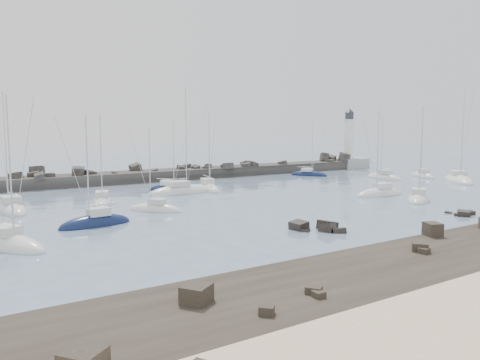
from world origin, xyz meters
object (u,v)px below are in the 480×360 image
at_px(sailboat_8, 309,175).
at_px(sailboat_14, 9,246).
at_px(sailboat_13, 171,190).
at_px(sailboat_2, 96,224).
at_px(sailboat_1, 11,210).
at_px(sailboat_5, 155,210).
at_px(sailboat_4, 181,192).
at_px(sailboat_6, 208,189).
at_px(lighthouse, 348,155).
at_px(sailboat_3, 102,202).
at_px(sailboat_11, 458,181).
at_px(sailboat_10, 384,178).
at_px(sailboat_12, 423,176).
at_px(sailboat_9, 380,194).
at_px(sailboat_7, 419,199).

xyz_separation_m(sailboat_8, sailboat_14, (-56.98, -29.14, 0.02)).
bearing_deg(sailboat_14, sailboat_13, 43.59).
relative_size(sailboat_2, sailboat_8, 1.01).
relative_size(sailboat_1, sailboat_5, 1.41).
relative_size(sailboat_4, sailboat_13, 1.42).
relative_size(sailboat_6, sailboat_14, 0.96).
bearing_deg(sailboat_2, sailboat_14, -150.60).
bearing_deg(sailboat_1, lighthouse, 15.04).
bearing_deg(sailboat_8, sailboat_4, -164.73).
relative_size(sailboat_1, sailboat_8, 1.27).
relative_size(sailboat_3, sailboat_11, 0.70).
bearing_deg(sailboat_10, sailboat_4, 175.50).
xyz_separation_m(lighthouse, sailboat_12, (-3.20, -22.79, -2.94)).
height_order(sailboat_8, sailboat_13, sailboat_8).
xyz_separation_m(sailboat_6, sailboat_13, (-5.35, 2.10, -0.02)).
xyz_separation_m(sailboat_5, sailboat_13, (8.44, 14.49, 0.00)).
height_order(sailboat_4, sailboat_9, sailboat_4).
relative_size(sailboat_1, sailboat_13, 1.27).
xyz_separation_m(sailboat_3, sailboat_10, (52.29, -0.44, 0.00)).
bearing_deg(sailboat_3, sailboat_1, 178.66).
bearing_deg(sailboat_14, sailboat_2, 29.40).
bearing_deg(sailboat_4, sailboat_10, -4.50).
relative_size(sailboat_12, sailboat_14, 0.84).
bearing_deg(lighthouse, sailboat_5, -154.41).
xyz_separation_m(sailboat_13, sailboat_14, (-24.70, -23.52, 0.01)).
distance_m(sailboat_8, sailboat_13, 32.76).
bearing_deg(sailboat_6, sailboat_4, -168.77).
xyz_separation_m(sailboat_5, sailboat_12, (57.37, 6.22, 0.01)).
bearing_deg(sailboat_5, sailboat_12, 6.19).
bearing_deg(sailboat_7, sailboat_3, 151.08).
distance_m(lighthouse, sailboat_1, 77.37).
bearing_deg(sailboat_12, sailboat_10, 166.75).
xyz_separation_m(sailboat_2, sailboat_11, (64.45, 2.57, -0.01)).
xyz_separation_m(sailboat_7, sailboat_12, (24.73, 17.53, 0.01)).
height_order(sailboat_9, sailboat_10, sailboat_9).
relative_size(sailboat_5, sailboat_9, 0.80).
xyz_separation_m(sailboat_11, sailboat_14, (-72.68, -7.21, 0.00)).
distance_m(sailboat_3, sailboat_4, 12.65).
distance_m(sailboat_8, sailboat_9, 27.31).
xyz_separation_m(lighthouse, sailboat_13, (-52.12, -14.51, -2.95)).
distance_m(lighthouse, sailboat_8, 21.95).
relative_size(sailboat_4, sailboat_14, 1.25).
bearing_deg(sailboat_2, sailboat_11, 2.28).
height_order(lighthouse, sailboat_11, sailboat_11).
xyz_separation_m(sailboat_4, sailboat_5, (-8.79, -11.40, -0.01)).
bearing_deg(sailboat_2, sailboat_5, 28.65).
bearing_deg(sailboat_8, sailboat_1, -168.48).
distance_m(sailboat_7, sailboat_12, 30.31).
height_order(sailboat_7, sailboat_13, sailboat_7).
height_order(lighthouse, sailboat_6, lighthouse).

